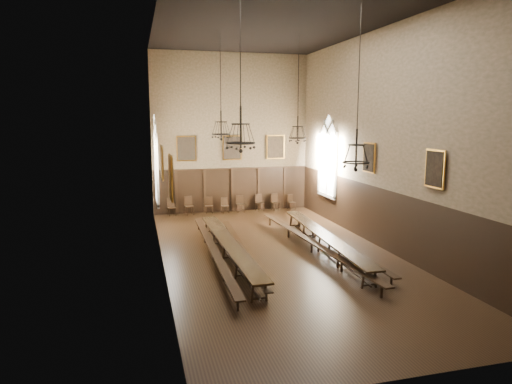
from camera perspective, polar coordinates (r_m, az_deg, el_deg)
name	(u,v)px	position (r m, az deg, el deg)	size (l,w,h in m)	color
floor	(278,255)	(18.34, 2.80, -7.89)	(9.00, 18.00, 0.02)	black
ceiling	(280,18)	(17.89, 3.05, 20.91)	(9.00, 18.00, 0.02)	black
wall_back	(231,134)	(26.27, -3.08, 7.31)	(9.00, 0.02, 9.00)	#92765A
wall_front	(420,165)	(9.39, 19.83, 3.23)	(9.00, 0.02, 9.00)	#92765A
wall_left	(159,143)	(16.74, -12.04, 6.00)	(0.02, 18.00, 9.00)	#92765A
wall_right	(385,140)	(19.39, 15.81, 6.27)	(0.02, 18.00, 9.00)	#92765A
wainscot_panelling	(279,224)	(18.01, 2.84, -4.05)	(9.00, 18.00, 2.50)	black
table_left	(229,251)	(17.60, -3.37, -7.37)	(0.78, 9.28, 0.72)	black
table_right	(324,243)	(18.90, 8.50, -6.29)	(1.13, 9.27, 0.72)	black
bench_left_outer	(213,252)	(17.75, -5.40, -7.45)	(0.54, 10.61, 0.48)	black
bench_left_inner	(242,252)	(17.82, -1.77, -7.46)	(0.81, 9.31, 0.42)	black
bench_right_inner	(312,245)	(18.68, 6.97, -6.61)	(0.98, 10.77, 0.48)	black
bench_right_outer	(335,244)	(19.18, 9.85, -6.38)	(0.32, 9.33, 0.42)	black
chair_0	(172,210)	(25.88, -10.50, -2.28)	(0.49, 0.49, 0.94)	black
chair_1	(189,209)	(25.88, -8.34, -2.15)	(0.53, 0.53, 1.04)	black
chair_2	(209,209)	(26.06, -5.86, -2.09)	(0.44, 0.44, 0.94)	black
chair_3	(225,208)	(26.16, -3.87, -2.07)	(0.41, 0.41, 0.87)	black
chair_4	(240,207)	(26.34, -1.97, -1.92)	(0.43, 0.43, 0.95)	black
chair_5	(260,206)	(26.72, 0.46, -1.74)	(0.49, 0.49, 0.97)	black
chair_6	(275,205)	(26.86, 2.45, -1.68)	(0.51, 0.51, 0.99)	black
chair_7	(291,205)	(27.22, 4.43, -1.62)	(0.47, 0.47, 0.88)	black
chandelier_back_left	(221,127)	(19.93, -4.38, 8.09)	(0.82, 0.82, 4.45)	black
chandelier_back_right	(298,131)	(20.49, 5.23, 7.66)	(0.79, 0.79, 4.64)	black
chandelier_front_left	(241,134)	(14.14, -1.92, 7.28)	(0.90, 0.90, 4.54)	black
chandelier_front_right	(356,153)	(15.74, 12.41, 4.81)	(0.91, 0.91, 5.26)	black
portrait_back_0	(186,149)	(25.78, -8.70, 5.39)	(1.10, 0.12, 1.40)	gold
portrait_back_1	(232,148)	(26.18, -3.01, 5.55)	(1.10, 0.12, 1.40)	gold
portrait_back_2	(276,147)	(26.83, 2.46, 5.64)	(1.10, 0.12, 1.40)	gold
portrait_left_0	(162,163)	(17.80, -11.69, 3.61)	(0.12, 1.00, 1.30)	gold
portrait_left_1	(171,177)	(13.34, -10.62, 1.80)	(0.12, 1.00, 1.30)	gold
portrait_right_0	(369,158)	(20.25, 13.96, 4.19)	(0.12, 1.00, 1.30)	gold
portrait_right_1	(435,169)	(16.46, 21.46, 2.71)	(0.12, 1.00, 1.30)	gold
window_right	(328,156)	(24.32, 8.96, 4.45)	(0.20, 2.20, 4.60)	white
window_left	(156,160)	(22.31, -12.44, 3.92)	(0.20, 2.20, 4.60)	white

